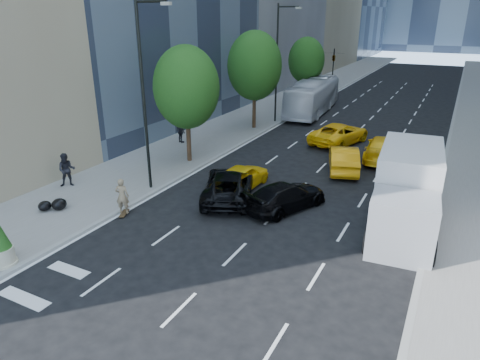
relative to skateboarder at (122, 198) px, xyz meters
The scene contains 21 objects.
ground 5.72m from the skateboarder, ahead, with size 160.00×160.00×0.00m, color black.
sidewalk_left 29.46m from the skateboarder, 96.63° to the left, with size 6.00×120.00×0.15m, color slate.
sidewalk_right 33.16m from the skateboarder, 61.93° to the left, with size 4.00×120.00×0.15m, color slate.
lamp_near 5.93m from the skateboarder, 102.53° to the left, with size 2.13×0.22×10.00m.
lamp_far 21.82m from the skateboarder, 91.95° to the left, with size 2.13×0.22×10.00m.
tree_near 9.34m from the skateboarder, 100.98° to the left, with size 4.20×4.20×7.46m.
tree_mid 18.84m from the skateboarder, 95.01° to the left, with size 4.50×4.50×7.99m.
tree_far 31.51m from the skateboarder, 92.93° to the left, with size 3.90×3.90×6.92m.
traffic_signal 39.40m from the skateboarder, 91.17° to the left, with size 2.48×0.53×5.20m.
skateboarder is the anchor object (origin of this frame).
black_sedan_lincoln 5.57m from the skateboarder, 49.73° to the left, with size 2.55×5.54×1.54m, color black.
black_sedan_mercedes 8.08m from the skateboarder, 32.67° to the left, with size 1.94×4.78×1.39m, color black.
taxi_a 6.79m from the skateboarder, 57.95° to the left, with size 1.70×4.22×1.44m, color yellow.
taxi_b 13.91m from the skateboarder, 55.28° to the left, with size 1.68×4.81×1.59m, color orange.
taxi_c 18.30m from the skateboarder, 70.52° to the left, with size 2.61×5.66×1.57m, color yellow.
taxi_d 17.71m from the skateboarder, 56.40° to the left, with size 2.27×5.59×1.62m, color yellow.
city_bus 26.80m from the skateboarder, 88.29° to the left, with size 2.75×11.77×3.28m, color silver.
box_truck 13.44m from the skateboarder, 22.65° to the left, with size 3.28×7.62×3.55m.
pedestrian_a 5.33m from the skateboarder, 166.21° to the left, with size 0.94×0.73×1.93m, color black.
pedestrian_b 12.35m from the skateboarder, 111.43° to the left, with size 0.99×0.41×1.68m, color black.
garbage_bags 3.61m from the skateboarder, 157.39° to the right, with size 1.17×1.13×0.58m.
Camera 1 is at (8.24, -13.58, 9.30)m, focal length 32.00 mm.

